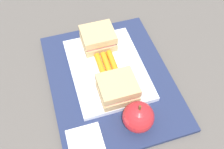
% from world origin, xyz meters
% --- Properties ---
extents(ground_plane, '(2.40, 2.40, 0.00)m').
position_xyz_m(ground_plane, '(0.00, 0.00, 0.00)').
color(ground_plane, '#56514C').
extents(lunchbag_mat, '(0.36, 0.28, 0.01)m').
position_xyz_m(lunchbag_mat, '(0.00, 0.00, 0.01)').
color(lunchbag_mat, navy).
rests_on(lunchbag_mat, ground_plane).
extents(food_tray, '(0.23, 0.17, 0.01)m').
position_xyz_m(food_tray, '(-0.03, 0.00, 0.02)').
color(food_tray, white).
rests_on(food_tray, lunchbag_mat).
extents(sandwich_half_left, '(0.07, 0.08, 0.04)m').
position_xyz_m(sandwich_half_left, '(-0.10, 0.00, 0.04)').
color(sandwich_half_left, tan).
rests_on(sandwich_half_left, food_tray).
extents(sandwich_half_right, '(0.07, 0.08, 0.04)m').
position_xyz_m(sandwich_half_right, '(0.05, 0.00, 0.04)').
color(sandwich_half_right, tan).
rests_on(sandwich_half_right, food_tray).
extents(carrot_sticks_bundle, '(0.08, 0.04, 0.02)m').
position_xyz_m(carrot_sticks_bundle, '(-0.03, -0.00, 0.03)').
color(carrot_sticks_bundle, orange).
rests_on(carrot_sticks_bundle, food_tray).
extents(apple, '(0.06, 0.06, 0.08)m').
position_xyz_m(apple, '(0.13, 0.02, 0.04)').
color(apple, red).
rests_on(apple, lunchbag_mat).
extents(paper_napkin, '(0.07, 0.07, 0.00)m').
position_xyz_m(paper_napkin, '(0.14, -0.09, 0.01)').
color(paper_napkin, white).
rests_on(paper_napkin, lunchbag_mat).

